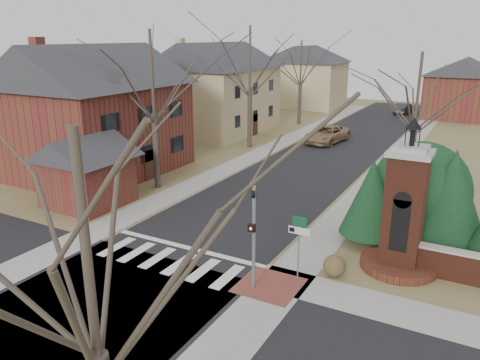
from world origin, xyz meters
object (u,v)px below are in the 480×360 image
Objects in this scene: sign_post at (299,236)px; brick_gate_monument at (403,221)px; traffic_signal_pole at (254,227)px; pickup_truck at (327,134)px; distant_car at (404,108)px.

brick_gate_monument is (3.41, 3.01, 0.22)m from sign_post.
brick_gate_monument reaches higher than sign_post.
traffic_signal_pole is 0.69× the size of brick_gate_monument.
sign_post is at bearing -138.58° from brick_gate_monument.
pickup_truck is at bearing 105.99° from sign_post.
brick_gate_monument is at bearing 41.42° from sign_post.
traffic_signal_pole reaches higher than distant_car.
traffic_signal_pole is at bearing 102.22° from distant_car.
brick_gate_monument is 1.55× the size of distant_car.
distant_car is (-2.70, 47.25, -1.90)m from traffic_signal_pole.
traffic_signal_pole reaches higher than sign_post.
traffic_signal_pole is 6.47m from brick_gate_monument.
traffic_signal_pole is at bearing -69.51° from pickup_truck.
brick_gate_monument reaches higher than pickup_truck.
sign_post is 0.50× the size of pickup_truck.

